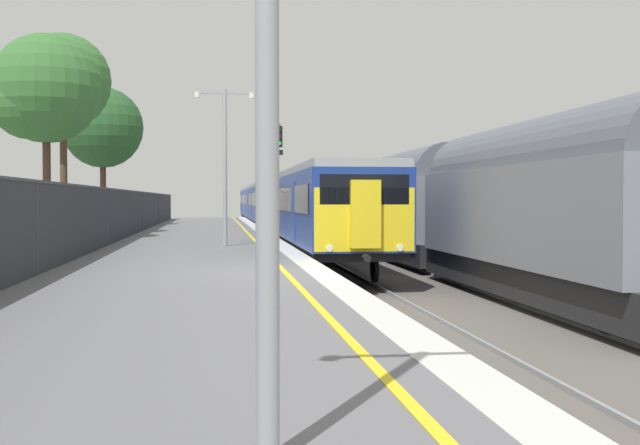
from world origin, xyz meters
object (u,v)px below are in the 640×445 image
Objects in this scene: freight_train_adjacent_track at (457,203)px; speed_limit_sign at (266,199)px; platform_lamp_mid at (225,153)px; background_tree_centre at (42,92)px; signal_gantry at (267,165)px; background_tree_left at (64,84)px; background_tree_right at (101,130)px; commuter_train_at_platform at (276,204)px.

freight_train_adjacent_track is 11.41× the size of speed_limit_sign.
platform_lamp_mid is 0.66× the size of background_tree_centre.
signal_gantry is (-5.48, 12.64, 1.78)m from freight_train_adjacent_track.
background_tree_left reaches higher than background_tree_centre.
background_tree_left is at bearing 142.96° from freight_train_adjacent_track.
background_tree_left reaches higher than background_tree_right.
platform_lamp_mid is 12.45m from background_tree_left.
commuter_train_at_platform is at bearing 84.13° from signal_gantry.
signal_gantry is at bearing 10.64° from background_tree_left.
background_tree_left is (-9.02, -1.70, 3.42)m from signal_gantry.
background_tree_left reaches higher than commuter_train_at_platform.
freight_train_adjacent_track is at bearing -37.04° from background_tree_left.
background_tree_left is (-10.50, -16.07, 5.37)m from commuter_train_at_platform.
platform_lamp_mid is at bearing -97.94° from commuter_train_at_platform.
background_tree_centre is (-14.44, 5.93, 4.20)m from freight_train_adjacent_track.
background_tree_right reaches higher than background_tree_centre.
background_tree_left reaches higher than freight_train_adjacent_track.
platform_lamp_mid is (-2.12, -11.44, -0.12)m from signal_gantry.
signal_gantry is 0.58× the size of background_tree_left.
background_tree_centre is at bearing -116.33° from commuter_train_at_platform.
commuter_train_at_platform is 12.08m from background_tree_right.
signal_gantry is 0.63× the size of background_tree_right.
background_tree_right reaches higher than platform_lamp_mid.
background_tree_centre is 17.44m from background_tree_right.
freight_train_adjacent_track is at bearing -66.55° from signal_gantry.
background_tree_right is (-14.63, 23.37, 4.26)m from freight_train_adjacent_track.
background_tree_right is at bearing 122.06° from freight_train_adjacent_track.
platform_lamp_mid reaches higher than signal_gantry.
platform_lamp_mid is at bearing 170.99° from freight_train_adjacent_track.
signal_gantry is 5.10m from speed_limit_sign.
background_tree_left is at bearing -123.16° from commuter_train_at_platform.
platform_lamp_mid reaches higher than freight_train_adjacent_track.
speed_limit_sign is 0.30× the size of background_tree_right.
commuter_train_at_platform is at bearing 63.67° from background_tree_centre.
freight_train_adjacent_track is 3.14× the size of background_tree_left.
background_tree_right is at bearing 130.47° from signal_gantry.
freight_train_adjacent_track is 13.89m from signal_gantry.
background_tree_right is (-8.78, 15.54, 4.13)m from speed_limit_sign.
background_tree_left is at bearing -89.41° from background_tree_right.
freight_train_adjacent_track is 7.88m from platform_lamp_mid.
commuter_train_at_platform reaches higher than speed_limit_sign.
freight_train_adjacent_track reaches higher than commuter_train_at_platform.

